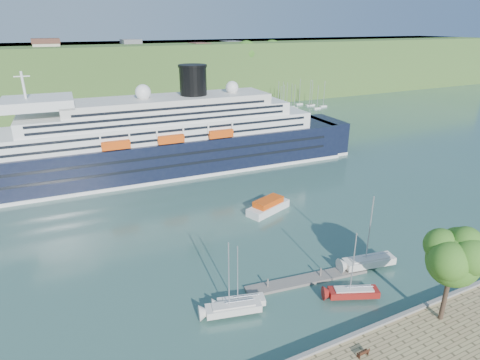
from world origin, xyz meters
name	(u,v)px	position (x,y,z in m)	size (l,w,h in m)	color
ground	(347,344)	(0.00, 0.00, 0.00)	(400.00, 400.00, 0.00)	#325A4F
far_hillside	(106,76)	(0.00, 145.00, 12.00)	(400.00, 50.00, 24.00)	#3C6026
quay_coping	(349,337)	(0.00, -0.20, 1.15)	(220.00, 0.50, 0.30)	slate
cruise_ship	(146,122)	(-5.34, 59.79, 11.60)	(103.29, 15.04, 23.19)	black
park_bench	(363,352)	(-0.46, -2.65, 1.43)	(1.35, 0.55, 0.87)	#432113
promenade_tree	(451,272)	(10.97, -2.32, 6.95)	(7.19, 7.19, 11.91)	#265B18
floating_pontoon	(307,279)	(2.75, 11.00, 0.19)	(16.78, 2.05, 0.37)	slate
sailboat_white_near	(233,281)	(-8.69, 9.37, 4.55)	(7.05, 1.96, 9.11)	silver
sailboat_red	(356,268)	(5.61, 5.58, 4.29)	(6.65, 1.85, 8.59)	maroon
sailboat_white_far	(373,235)	(11.94, 9.74, 5.13)	(7.95, 2.21, 10.26)	silver
tender_launch	(268,205)	(8.54, 31.19, 1.20)	(8.70, 2.98, 2.40)	#D7470C
sailboat_extra	(241,279)	(-7.32, 10.10, 3.98)	(6.17, 1.71, 7.97)	silver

